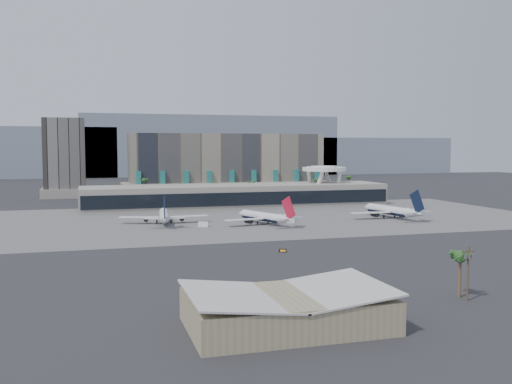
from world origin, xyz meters
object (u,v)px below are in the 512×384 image
object	(u,v)px
airliner_centre	(264,217)
service_vehicle_a	(203,224)
airliner_left	(164,216)
airliner_right	(391,210)
taxiway_sign	(283,251)
utility_pole	(468,268)
service_vehicle_b	(291,221)

from	to	relation	value
airliner_centre	service_vehicle_a	size ratio (longest dim) A/B	8.69
airliner_left	service_vehicle_a	world-z (taller)	airliner_left
airliner_left	airliner_right	size ratio (longest dim) A/B	0.95
taxiway_sign	airliner_right	bearing A→B (deg)	53.00
utility_pole	service_vehicle_b	distance (m)	129.88
airliner_left	taxiway_sign	bearing A→B (deg)	-64.66
service_vehicle_b	taxiway_sign	size ratio (longest dim) A/B	1.36
service_vehicle_b	airliner_right	bearing A→B (deg)	13.16
utility_pole	taxiway_sign	distance (m)	68.02
airliner_left	taxiway_sign	xyz separation A→B (m)	(27.22, -78.68, -2.92)
airliner_right	service_vehicle_a	world-z (taller)	airliner_right
utility_pole	airliner_centre	size ratio (longest dim) A/B	0.33
service_vehicle_b	service_vehicle_a	bearing A→B (deg)	-169.71
utility_pole	airliner_centre	xyz separation A→B (m)	(-6.00, 129.10, -3.81)
airliner_centre	service_vehicle_a	bearing A→B (deg)	159.11
airliner_right	service_vehicle_b	xyz separation A→B (m)	(-50.73, -3.65, -2.80)
airliner_left	airliner_centre	distance (m)	43.22
airliner_centre	service_vehicle_b	distance (m)	12.56
service_vehicle_a	airliner_left	bearing A→B (deg)	159.15
airliner_right	airliner_centre	bearing A→B (deg)	173.67
airliner_centre	taxiway_sign	bearing A→B (deg)	-123.59
airliner_left	taxiway_sign	distance (m)	83.31
service_vehicle_b	taxiway_sign	xyz separation A→B (m)	(-25.84, -64.75, -0.31)
service_vehicle_a	service_vehicle_b	bearing A→B (deg)	26.12
utility_pole	airliner_right	distance (m)	144.96
airliner_centre	service_vehicle_b	bearing A→B (deg)	-19.53
service_vehicle_b	airliner_centre	bearing A→B (deg)	-168.79
service_vehicle_a	service_vehicle_b	xyz separation A→B (m)	(38.66, 0.84, -0.18)
airliner_centre	service_vehicle_b	xyz separation A→B (m)	(12.31, 0.47, -2.48)
airliner_right	service_vehicle_b	distance (m)	50.94
airliner_right	service_vehicle_a	bearing A→B (deg)	172.81
airliner_left	airliner_centre	size ratio (longest dim) A/B	1.10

